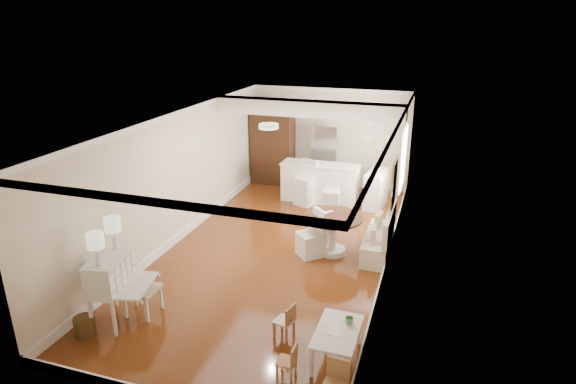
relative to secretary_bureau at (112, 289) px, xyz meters
The scene contains 19 objects.
room 4.13m from the secretary_bureau, 63.36° to the left, with size 9.00×9.04×2.82m.
secretary_bureau is the anchor object (origin of this frame).
gustavian_armchair 0.46m from the secretary_bureau, 44.18° to the left, with size 0.53×0.53×0.92m, color silver.
wicker_basket 0.67m from the secretary_bureau, 112.46° to the right, with size 0.31×0.31×0.31m, color #4D3518.
kids_table 3.62m from the secretary_bureau, ahead, with size 0.59×0.98×0.49m, color white.
kids_chair_a 3.07m from the secretary_bureau, ahead, with size 0.25×0.25×0.52m, color #B17B50.
kids_chair_b 2.77m from the secretary_bureau, ahead, with size 0.27×0.27×0.57m, color #9B6846.
banquette 5.19m from the secretary_bureau, 44.63° to the left, with size 0.52×1.60×0.98m, color silver.
dining_table 4.39m from the secretary_bureau, 50.29° to the left, with size 1.21×1.21×0.83m, color #4D2919.
slip_chair_near 3.95m from the secretary_bureau, 52.74° to the left, with size 0.46×0.48×0.97m, color white.
slip_chair_far 4.38m from the secretary_bureau, 55.75° to the left, with size 0.40×0.42×0.84m, color white.
breakfast_counter 6.50m from the secretary_bureau, 73.92° to the left, with size 2.05×0.65×1.03m, color white.
bar_stool_left 6.09m from the secretary_bureau, 75.82° to the left, with size 0.47×0.47×1.17m, color white.
bar_stool_right 5.84m from the secretary_bureau, 66.78° to the left, with size 0.41×0.41×1.04m, color silver.
pantry_cabinet 7.35m from the secretary_bureau, 89.22° to the left, with size 1.20×0.60×2.30m, color #381E11.
fridge 7.57m from the secretary_bureau, 74.66° to the left, with size 0.75×0.65×1.80m, color silver.
sideboard 7.11m from the secretary_bureau, 62.70° to the left, with size 0.43×0.98×0.93m, color white.
pencil_cup 3.74m from the secretary_bureau, ahead, with size 0.12×0.12×0.10m, color #589864.
branch_vase 7.16m from the secretary_bureau, 62.66° to the left, with size 0.17×0.17×0.18m, color silver.
Camera 1 is at (2.97, -8.59, 4.59)m, focal length 30.00 mm.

